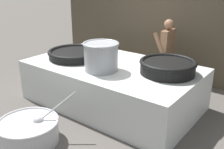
# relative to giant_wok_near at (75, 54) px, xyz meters

# --- Properties ---
(ground_plane) EXTENTS (60.00, 60.00, 0.00)m
(ground_plane) POSITION_rel_giant_wok_near_xyz_m (0.91, 0.12, -0.94)
(ground_plane) COLOR #56514C
(hearth_platform) EXTENTS (3.40, 1.97, 0.84)m
(hearth_platform) POSITION_rel_giant_wok_near_xyz_m (0.91, 0.12, -0.52)
(hearth_platform) COLOR silver
(hearth_platform) RESTS_ON ground_plane
(giant_wok_near) EXTENTS (1.15, 1.15, 0.18)m
(giant_wok_near) POSITION_rel_giant_wok_near_xyz_m (0.00, 0.00, 0.00)
(giant_wok_near) COLOR black
(giant_wok_near) RESTS_ON hearth_platform
(giant_wok_far) EXTENTS (1.01, 1.01, 0.25)m
(giant_wok_far) POSITION_rel_giant_wok_near_xyz_m (2.00, 0.32, 0.04)
(giant_wok_far) COLOR black
(giant_wok_far) RESTS_ON hearth_platform
(stock_pot) EXTENTS (0.66, 0.66, 0.53)m
(stock_pot) POSITION_rel_giant_wok_near_xyz_m (0.95, -0.27, 0.18)
(stock_pot) COLOR gray
(stock_pot) RESTS_ON hearth_platform
(cook) EXTENTS (0.38, 0.59, 1.60)m
(cook) POSITION_rel_giant_wok_near_xyz_m (1.38, 1.56, -0.07)
(cook) COLOR brown
(cook) RESTS_ON ground_plane
(prep_bowl_vegetables) EXTENTS (0.97, 1.12, 0.78)m
(prep_bowl_vegetables) POSITION_rel_giant_wok_near_xyz_m (0.70, -1.77, -0.73)
(prep_bowl_vegetables) COLOR #B7B7BC
(prep_bowl_vegetables) RESTS_ON ground_plane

